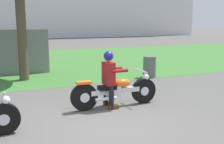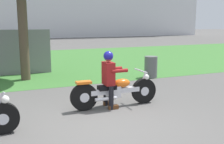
% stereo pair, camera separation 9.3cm
% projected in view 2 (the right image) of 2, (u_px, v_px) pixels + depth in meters
% --- Properties ---
extents(ground, '(120.00, 120.00, 0.00)m').
position_uv_depth(ground, '(105.00, 126.00, 5.61)').
color(ground, '#565451').
extents(grass_verge, '(60.00, 12.00, 0.01)m').
position_uv_depth(grass_verge, '(37.00, 62.00, 14.36)').
color(grass_verge, '#3D7533').
rests_on(grass_verge, ground).
extents(motorcycle_lead, '(2.28, 0.66, 0.89)m').
position_uv_depth(motorcycle_lead, '(115.00, 91.00, 6.81)').
color(motorcycle_lead, black).
rests_on(motorcycle_lead, ground).
extents(rider_lead, '(0.55, 0.48, 1.41)m').
position_uv_depth(rider_lead, '(109.00, 75.00, 6.67)').
color(rider_lead, black).
rests_on(rider_lead, ground).
extents(trash_can, '(0.49, 0.49, 0.82)m').
position_uv_depth(trash_can, '(151.00, 67.00, 10.41)').
color(trash_can, '#595E5B').
rests_on(trash_can, ground).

